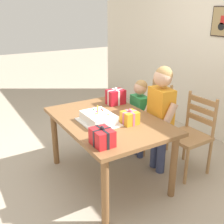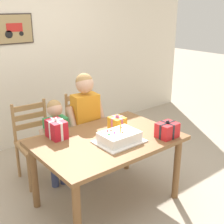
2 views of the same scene
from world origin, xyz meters
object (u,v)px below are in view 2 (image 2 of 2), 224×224
Objects in this scene: chair_right at (86,127)px; child_younger at (56,135)px; gift_box_corner_small at (117,123)px; chair_left at (36,142)px; birthday_cake at (119,137)px; dining_table at (107,147)px; gift_box_beside_cake at (167,130)px; gift_box_red_large at (56,129)px; child_older at (86,115)px.

chair_right is 0.90× the size of child_younger.
gift_box_corner_small is 1.02m from chair_left.
birthday_cake is 1.12m from chair_right.
chair_right is (0.35, 0.89, -0.17)m from dining_table.
gift_box_beside_cake reaches higher than dining_table.
dining_table is at bearing -68.67° from chair_left.
child_younger is (-0.47, 0.48, -0.17)m from gift_box_corner_small.
chair_right is at bearing 73.28° from birthday_cake.
child_younger reaches higher than birthday_cake.
birthday_cake reaches higher than dining_table.
gift_box_beside_cake is 0.22× the size of chair_left.
gift_box_red_large is at bearing -116.63° from child_younger.
gift_box_red_large is (-0.37, 0.33, 0.18)m from dining_table.
gift_box_red_large is at bearing -141.93° from chair_right.
chair_left is at bearing 110.58° from child_younger.
chair_right reaches higher than gift_box_corner_small.
chair_left is at bearing 87.72° from gift_box_red_large.
chair_left is 0.35m from child_younger.
gift_box_corner_small is 0.16× the size of child_younger.
child_younger is at bearing 179.92° from child_older.
chair_left reaches higher than gift_box_beside_cake.
birthday_cake is at bearing -69.30° from chair_left.
gift_box_red_large is at bearing -92.28° from chair_left.
dining_table is 0.20m from birthday_cake.
gift_box_corner_small is at bearing -98.94° from chair_right.
child_younger is at bearing -69.42° from chair_left.
gift_box_red_large reaches higher than chair_right.
dining_table is at bearing -41.44° from gift_box_red_large.
chair_left is at bearing 123.97° from gift_box_beside_cake.
chair_right is at bearing 68.56° from dining_table.
gift_box_red_large reaches higher than gift_box_beside_cake.
gift_box_red_large is 0.24× the size of chair_left.
gift_box_corner_small is (0.23, 0.12, 0.16)m from dining_table.
dining_table is at bearing 144.68° from gift_box_beside_cake.
gift_box_corner_small is 0.18× the size of chair_left.
child_older is (0.50, -0.30, 0.30)m from chair_left.
child_older is (-0.20, -0.30, 0.30)m from chair_right.
child_older is (-0.33, 0.94, -0.04)m from gift_box_beside_cake.
gift_box_red_large is at bearing 131.52° from birthday_cake.
chair_left is (-0.39, 1.03, -0.31)m from birthday_cake.
birthday_cake reaches higher than gift_box_corner_small.
chair_right is at bearing 0.01° from chair_left.
gift_box_corner_small is (0.60, -0.21, -0.02)m from gift_box_red_large.
dining_table is 1.51× the size of chair_right.
birthday_cake is at bearing -69.25° from child_younger.
child_younger is at bearing 127.54° from gift_box_beside_cake.
child_older is 1.23× the size of child_younger.
gift_box_red_large is at bearing 141.90° from gift_box_beside_cake.
gift_box_red_large is 0.21× the size of child_younger.
chair_left is at bearing 149.20° from child_older.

